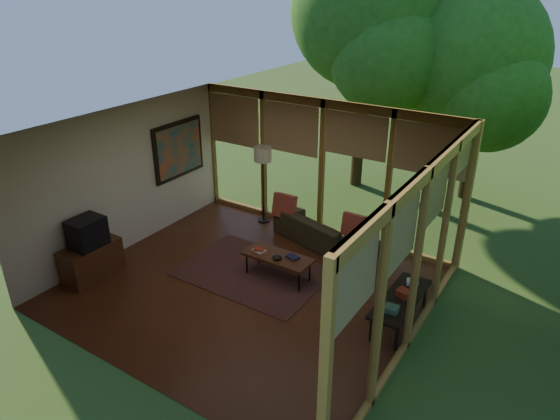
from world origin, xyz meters
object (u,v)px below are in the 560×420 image
Objects in this scene: media_cabinet at (92,260)px; coffee_table at (278,257)px; television at (87,232)px; side_console at (396,298)px; sofa at (318,230)px; floor_lamp at (263,158)px.

coffee_table is (2.73, 1.69, 0.09)m from media_cabinet.
television is at bearing -147.96° from coffee_table.
television reaches higher than media_cabinet.
coffee_table is (2.71, 1.69, -0.46)m from television.
television is 0.39× the size of side_console.
media_cabinet is 1.82× the size of television.
side_console is at bearing 18.47° from television.
sofa is 4.20m from television.
media_cabinet reaches higher than sofa.
media_cabinet is at bearing 64.40° from sofa.
floor_lamp is 1.18× the size of side_console.
floor_lamp reaches higher than television.
media_cabinet reaches higher than coffee_table.
sofa is 1.12× the size of floor_lamp.
sofa is 1.85m from floor_lamp.
television is 0.33× the size of floor_lamp.
media_cabinet is (-2.71, -3.17, 0.03)m from sofa.
floor_lamp is (1.27, 3.38, 1.11)m from media_cabinet.
sofa is 1.32× the size of side_console.
television is at bearing -161.53° from side_console.
floor_lamp is 2.45m from coffee_table.
side_console is (4.85, 1.62, -0.44)m from television.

